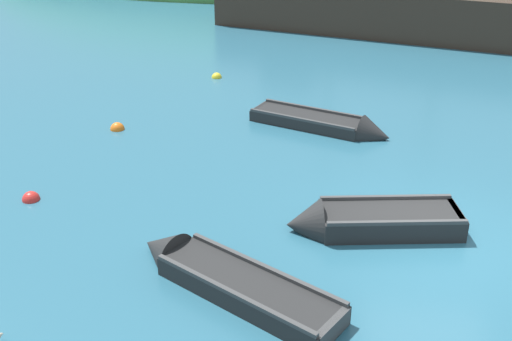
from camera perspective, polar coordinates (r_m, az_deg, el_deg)
name	(u,v)px	position (r m, az deg, el deg)	size (l,w,h in m)	color
ground_plane	(440,243)	(11.39, 17.08, -6.58)	(120.00, 120.00, 0.00)	#285B70
sailing_ship	(377,15)	(26.56, 11.41, 14.27)	(16.49, 7.02, 12.27)	#38281E
rowboat_center	(366,223)	(11.37, 10.35, -4.94)	(3.33, 1.52, 0.97)	black
rowboat_far	(329,126)	(15.80, 6.90, 4.20)	(3.83, 2.21, 0.92)	black
rowboat_near_dock	(222,279)	(9.83, -3.24, -10.25)	(3.80, 2.71, 0.86)	black
buoy_yellow	(217,78)	(19.97, -3.75, 8.78)	(0.33, 0.33, 0.33)	yellow
buoy_orange	(117,129)	(16.12, -12.99, 3.83)	(0.37, 0.37, 0.37)	orange
buoy_red	(31,200)	(13.10, -20.53, -2.61)	(0.36, 0.36, 0.36)	red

